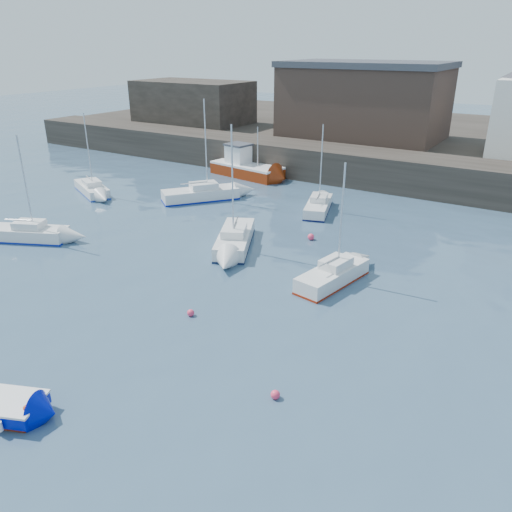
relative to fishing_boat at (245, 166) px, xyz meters
The scene contains 15 objects.
water 34.29m from the fishing_boat, 66.93° to the right, with size 220.00×220.00×0.00m, color #2D4760.
quay_wall 13.88m from the fishing_boat, 14.45° to the left, with size 90.00×5.00×3.00m, color #28231E.
land_strip 25.32m from the fishing_boat, 57.96° to the left, with size 90.00×32.00×2.80m, color #28231E.
warehouse 14.79m from the fishing_boat, 57.04° to the left, with size 16.40×10.40×7.60m.
bldg_west 18.46m from the fishing_boat, 144.32° to the left, with size 14.00×8.00×5.00m.
fishing_boat is the anchor object (origin of this frame).
sailboat_a 22.43m from the fishing_boat, 96.94° to the right, with size 5.56×3.76×6.94m.
sailboat_b 18.51m from the fishing_boat, 58.98° to the right, with size 4.39×6.27×7.77m.
sailboat_c 24.52m from the fishing_boat, 45.74° to the right, with size 2.49×5.19×6.56m.
sailboat_e 14.62m from the fishing_boat, 122.62° to the right, with size 5.55×3.87×6.87m.
sailboat_f 12.80m from the fishing_boat, 30.55° to the right, with size 3.06×5.30×6.57m.
sailboat_h 8.94m from the fishing_boat, 81.29° to the right, with size 5.44×6.21×8.10m.
buoy_near 27.57m from the fishing_boat, 62.39° to the right, with size 0.35×0.35×0.35m, color #FF3A5F.
buoy_mid 33.60m from the fishing_boat, 55.05° to the right, with size 0.35×0.35×0.35m, color #FF3A5F.
buoy_far 18.06m from the fishing_boat, 42.87° to the right, with size 0.44×0.44×0.44m, color #FF3A5F.
Camera 1 is at (13.06, -8.98, 12.07)m, focal length 35.00 mm.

